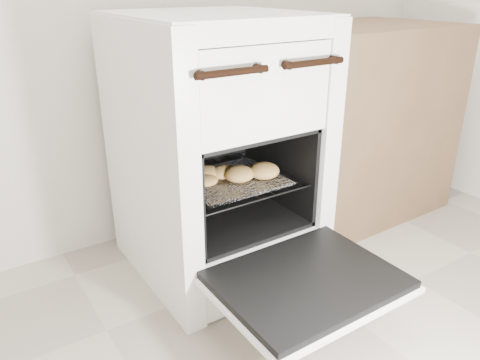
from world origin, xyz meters
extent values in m
cube|color=white|center=(0.15, 1.19, 0.44)|extent=(0.57, 0.61, 0.88)
cylinder|color=black|center=(0.02, 0.87, 0.77)|extent=(0.21, 0.02, 0.02)
cylinder|color=black|center=(0.28, 0.87, 0.77)|extent=(0.21, 0.02, 0.02)
cube|color=black|center=(0.15, 0.70, 0.20)|extent=(0.50, 0.38, 0.02)
cube|color=white|center=(0.15, 0.70, 0.18)|extent=(0.52, 0.40, 0.02)
cylinder|color=black|center=(-0.06, 1.12, 0.36)|extent=(0.01, 0.40, 0.01)
cylinder|color=black|center=(0.36, 1.12, 0.36)|extent=(0.01, 0.40, 0.01)
cylinder|color=black|center=(0.15, 0.93, 0.36)|extent=(0.41, 0.01, 0.01)
cylinder|color=black|center=(0.15, 1.31, 0.36)|extent=(0.41, 0.01, 0.01)
cylinder|color=black|center=(-0.02, 1.12, 0.36)|extent=(0.01, 0.38, 0.01)
cylinder|color=black|center=(0.04, 1.12, 0.36)|extent=(0.01, 0.38, 0.01)
cylinder|color=black|center=(0.09, 1.12, 0.36)|extent=(0.01, 0.38, 0.01)
cylinder|color=black|center=(0.15, 1.12, 0.36)|extent=(0.01, 0.38, 0.01)
cylinder|color=black|center=(0.21, 1.12, 0.36)|extent=(0.01, 0.38, 0.01)
cylinder|color=black|center=(0.27, 1.12, 0.36)|extent=(0.01, 0.38, 0.01)
cylinder|color=black|center=(0.32, 1.12, 0.36)|extent=(0.01, 0.38, 0.01)
cube|color=white|center=(0.15, 1.10, 0.36)|extent=(0.33, 0.29, 0.01)
ellipsoid|color=tan|center=(0.16, 1.07, 0.39)|extent=(0.12, 0.12, 0.05)
ellipsoid|color=tan|center=(0.13, 1.12, 0.39)|extent=(0.12, 0.12, 0.04)
ellipsoid|color=tan|center=(0.25, 1.05, 0.39)|extent=(0.15, 0.15, 0.05)
ellipsoid|color=tan|center=(0.14, 1.12, 0.39)|extent=(0.10, 0.10, 0.04)
ellipsoid|color=tan|center=(0.09, 1.15, 0.39)|extent=(0.13, 0.13, 0.04)
ellipsoid|color=tan|center=(0.05, 1.16, 0.39)|extent=(0.12, 0.12, 0.04)
ellipsoid|color=tan|center=(0.06, 1.10, 0.38)|extent=(0.10, 0.10, 0.03)
cube|color=brown|center=(0.89, 1.27, 0.41)|extent=(0.83, 0.56, 0.82)
camera|label=1|loc=(-0.61, -0.12, 0.97)|focal=35.00mm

